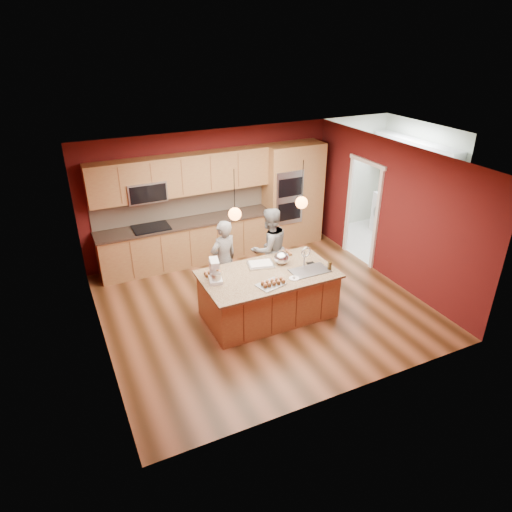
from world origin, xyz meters
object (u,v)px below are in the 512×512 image
mixing_bowl (282,258)px  person_left (224,260)px  stand_mixer (215,272)px  person_right (269,249)px  island (269,294)px

mixing_bowl → person_left: bearing=141.0°
stand_mixer → mixing_bowl: bearing=17.1°
stand_mixer → mixing_bowl: size_ratio=1.45×
person_left → mixing_bowl: person_left is taller
person_left → person_right: (0.92, 0.00, 0.04)m
person_right → stand_mixer: person_right is taller
person_right → stand_mixer: bearing=20.3°
person_left → person_right: size_ratio=0.95×
person_left → mixing_bowl: (0.82, -0.67, 0.17)m
person_left → mixing_bowl: 1.07m
person_right → island: bearing=54.5°
island → stand_mixer: 1.09m
stand_mixer → mixing_bowl: stand_mixer is taller
island → person_left: size_ratio=1.47×
island → person_right: size_ratio=1.41×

